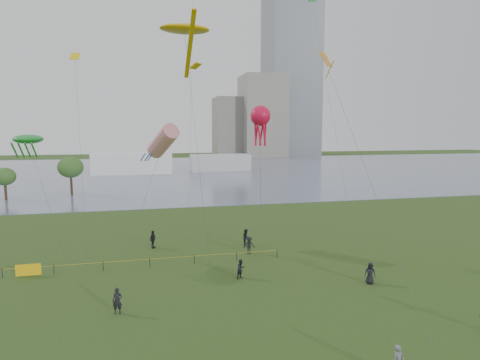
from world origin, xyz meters
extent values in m
plane|color=#1F3811|center=(0.00, 0.00, 0.00)|extent=(400.00, 400.00, 0.00)
cube|color=slate|center=(0.00, 100.00, 0.02)|extent=(400.00, 120.00, 0.08)
cube|color=slate|center=(62.00, 168.00, 60.00)|extent=(24.00, 24.00, 120.00)
cube|color=gray|center=(46.00, 162.00, 19.00)|extent=(20.00, 20.00, 38.00)
cube|color=slate|center=(32.00, 168.00, 14.00)|extent=(16.00, 18.00, 28.00)
cube|color=white|center=(-12.00, 95.00, 3.00)|extent=(22.00, 8.00, 6.00)
cube|color=silver|center=(14.00, 98.00, 2.50)|extent=(18.00, 7.00, 5.00)
cylinder|color=#342417|center=(-32.36, 54.31, 1.30)|extent=(0.44, 0.44, 2.59)
ellipsoid|color=#3B6528|center=(-32.36, 54.31, 4.20)|extent=(3.69, 3.69, 3.11)
cylinder|color=#342417|center=(-21.98, 57.48, 1.65)|extent=(0.44, 0.44, 3.31)
ellipsoid|color=#3B6528|center=(-21.98, 57.48, 5.37)|extent=(4.71, 4.71, 3.97)
cylinder|color=black|center=(-19.75, 12.51, 0.42)|extent=(0.07, 0.07, 0.85)
cylinder|color=black|center=(-15.75, 12.51, 0.42)|extent=(0.07, 0.07, 0.85)
cylinder|color=black|center=(-11.75, 12.51, 0.42)|extent=(0.07, 0.07, 0.85)
cylinder|color=black|center=(-7.75, 12.51, 0.42)|extent=(0.07, 0.07, 0.85)
cylinder|color=black|center=(-3.75, 12.51, 0.42)|extent=(0.07, 0.07, 0.85)
cylinder|color=black|center=(0.25, 12.51, 0.42)|extent=(0.07, 0.07, 0.85)
cylinder|color=black|center=(4.25, 12.51, 0.42)|extent=(0.07, 0.07, 0.85)
cylinder|color=gold|center=(-7.75, 12.51, 0.75)|extent=(24.00, 0.03, 0.03)
cube|color=yellow|center=(-17.75, 12.51, 0.55)|extent=(2.00, 0.04, 1.00)
imported|color=black|center=(-0.38, 7.99, 0.81)|extent=(0.99, 0.93, 1.62)
imported|color=black|center=(1.94, 14.39, 0.87)|extent=(1.19, 0.77, 1.74)
imported|color=black|center=(-7.39, 18.52, 0.93)|extent=(0.93, 1.17, 1.86)
imported|color=black|center=(9.45, 4.54, 0.87)|extent=(1.01, 0.87, 1.74)
imported|color=black|center=(-9.91, 3.54, 0.89)|extent=(0.70, 0.50, 1.78)
imported|color=black|center=(2.35, 17.29, 0.89)|extent=(0.87, 1.01, 1.79)
cylinder|color=#3F3F42|center=(-3.25, 13.31, 10.72)|extent=(1.65, 3.25, 21.43)
ellipsoid|color=#D99B0B|center=(-4.06, 14.91, 21.43)|extent=(4.59, 2.87, 0.72)
cube|color=#D99B0B|center=(-4.06, 10.71, 19.03)|extent=(0.36, 6.98, 4.09)
cube|color=#D99B0B|center=(-4.06, 6.91, 16.93)|extent=(0.95, 0.95, 0.42)
cylinder|color=#3F3F42|center=(-8.00, 18.60, 5.55)|extent=(3.95, 3.81, 11.10)
cylinder|color=red|center=(-6.04, 20.49, 11.09)|extent=(3.70, 5.14, 3.84)
cylinder|color=#173FA5|center=(-7.44, 19.29, 9.49)|extent=(0.60, 1.13, 0.88)
cylinder|color=#173FA5|center=(-7.71, 19.68, 9.49)|extent=(0.60, 1.13, 0.88)
cylinder|color=#173FA5|center=(-8.16, 19.53, 9.49)|extent=(0.60, 1.13, 0.88)
cylinder|color=#173FA5|center=(-8.16, 19.06, 9.49)|extent=(0.60, 1.13, 0.88)
cylinder|color=#173FA5|center=(-7.71, 18.91, 9.49)|extent=(0.60, 1.13, 0.88)
cylinder|color=#3F3F42|center=(-17.08, 17.30, 5.71)|extent=(3.46, 3.31, 11.42)
ellipsoid|color=#188929|center=(-18.79, 18.94, 11.41)|extent=(2.53, 4.56, 0.89)
cylinder|color=#188929|center=(-19.59, 17.34, 10.41)|extent=(0.16, 1.79, 1.54)
cylinder|color=#188929|center=(-19.04, 17.34, 10.41)|extent=(0.16, 1.79, 1.54)
cylinder|color=#188929|center=(-18.49, 17.34, 10.41)|extent=(0.16, 1.79, 1.54)
cylinder|color=#188929|center=(-17.94, 17.34, 10.41)|extent=(0.16, 1.79, 1.54)
cylinder|color=#3F3F42|center=(2.58, 12.60, 6.82)|extent=(0.97, 3.71, 13.66)
sphere|color=red|center=(3.05, 14.44, 13.65)|extent=(1.97, 1.97, 1.97)
cylinder|color=red|center=(3.55, 14.44, 12.05)|extent=(0.18, 0.54, 2.60)
cylinder|color=red|center=(3.30, 14.87, 12.05)|extent=(0.49, 0.36, 2.61)
cylinder|color=red|center=(2.80, 14.87, 12.05)|extent=(0.49, 0.36, 2.61)
cylinder|color=red|center=(2.55, 14.44, 12.05)|extent=(0.18, 0.54, 2.60)
cylinder|color=red|center=(2.80, 14.01, 12.05)|extent=(0.49, 0.36, 2.61)
cylinder|color=red|center=(3.30, 14.01, 12.05)|extent=(0.49, 0.36, 2.61)
cylinder|color=#3F3F42|center=(7.83, 2.83, 9.29)|extent=(0.64, 16.45, 18.60)
cube|color=orange|center=(8.14, 11.04, 18.58)|extent=(1.69, 1.69, 1.38)
cylinder|color=orange|center=(8.14, 10.14, 17.58)|extent=(0.08, 1.58, 1.35)
cube|color=yellow|center=(-14.35, 19.65, 19.44)|extent=(1.04, 1.00, 0.76)
camera|label=1|loc=(-7.66, -23.25, 12.19)|focal=30.00mm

